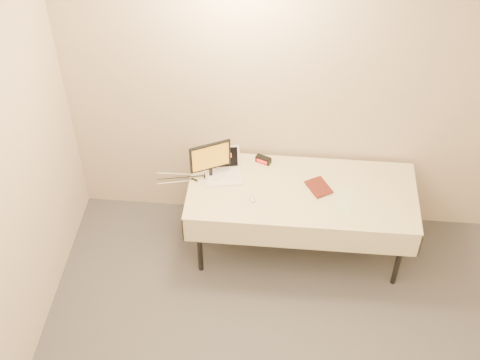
# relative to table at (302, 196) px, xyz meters

# --- Properties ---
(back_wall) EXTENTS (4.00, 0.10, 2.70)m
(back_wall) POSITION_rel_table_xyz_m (0.00, 0.45, 0.67)
(back_wall) COLOR beige
(back_wall) RESTS_ON ground
(table) EXTENTS (1.86, 0.81, 0.74)m
(table) POSITION_rel_table_xyz_m (0.00, 0.00, 0.00)
(table) COLOR black
(table) RESTS_ON ground
(laptop) EXTENTS (0.35, 0.34, 0.20)m
(laptop) POSITION_rel_table_xyz_m (-0.66, 0.14, 0.11)
(laptop) COLOR white
(laptop) RESTS_ON table
(monitor) EXTENTS (0.32, 0.17, 0.35)m
(monitor) POSITION_rel_table_xyz_m (-0.76, 0.09, 0.27)
(monitor) COLOR black
(monitor) RESTS_ON table
(book) EXTENTS (0.15, 0.10, 0.21)m
(book) POSITION_rel_table_xyz_m (0.06, -0.00, 0.17)
(book) COLOR maroon
(book) RESTS_ON table
(alarm_clock) EXTENTS (0.14, 0.10, 0.05)m
(alarm_clock) POSITION_rel_table_xyz_m (-0.34, 0.31, 0.09)
(alarm_clock) COLOR black
(alarm_clock) RESTS_ON table
(clicker) EXTENTS (0.07, 0.10, 0.02)m
(clicker) POSITION_rel_table_xyz_m (-0.40, -0.14, 0.07)
(clicker) COLOR silver
(clicker) RESTS_ON table
(paper_form) EXTENTS (0.18, 0.33, 0.00)m
(paper_form) POSITION_rel_table_xyz_m (0.33, -0.08, 0.06)
(paper_form) COLOR beige
(paper_form) RESTS_ON table
(usb_dongle) EXTENTS (0.06, 0.04, 0.01)m
(usb_dongle) POSITION_rel_table_xyz_m (-0.89, 0.04, 0.07)
(usb_dongle) COLOR black
(usb_dongle) RESTS_ON table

